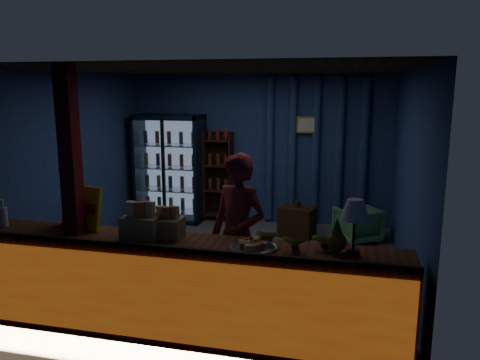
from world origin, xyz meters
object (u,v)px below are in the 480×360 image
object	(u,v)px
table_lamp	(355,212)
green_chair	(357,224)
shopkeeper	(238,236)
pastry_tray	(253,246)

from	to	relation	value
table_lamp	green_chair	bearing A→B (deg)	88.50
shopkeeper	green_chair	size ratio (longest dim) A/B	2.88
shopkeeper	pastry_tray	size ratio (longest dim) A/B	3.92
shopkeeper	table_lamp	world-z (taller)	shopkeeper
green_chair	pastry_tray	bearing A→B (deg)	40.13
pastry_tray	shopkeeper	bearing A→B (deg)	115.93
green_chair	table_lamp	size ratio (longest dim) A/B	1.21
green_chair	pastry_tray	world-z (taller)	pastry_tray
green_chair	table_lamp	bearing A→B (deg)	54.88
shopkeeper	pastry_tray	distance (m)	0.65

